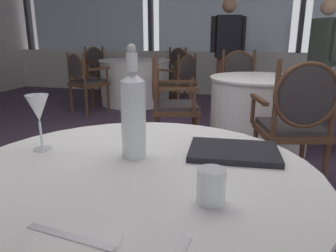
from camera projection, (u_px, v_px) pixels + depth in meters
ground_plane at (161, 194)px, 2.41m from camera, size 15.15×15.15×0.00m
window_wall_far at (221, 35)px, 6.16m from camera, size 9.16×0.14×2.92m
side_plate at (70, 239)px, 0.63m from camera, size 0.21×0.21×0.01m
butter_knife at (70, 237)px, 0.63m from camera, size 0.21×0.05×0.00m
water_bottle at (133, 112)px, 1.04m from camera, size 0.08×0.08×0.37m
wine_glass at (38, 109)px, 1.10m from camera, size 0.08×0.08×0.20m
water_tumbler at (211, 186)px, 0.77m from camera, size 0.07×0.07×0.09m
menu_book at (234, 151)px, 1.10m from camera, size 0.32×0.24×0.02m
background_table_0 at (258, 114)px, 3.25m from camera, size 1.00×1.00×0.76m
dining_chair_0_0 at (297, 117)px, 2.29m from camera, size 0.61×0.56×1.01m
dining_chair_0_2 at (239, 83)px, 4.10m from camera, size 0.61×0.56×0.98m
dining_chair_0_3 at (167, 97)px, 3.20m from camera, size 0.56×0.61×0.97m
background_table_1 at (135, 82)px, 5.55m from camera, size 1.22×1.22×0.76m
dining_chair_1_0 at (181, 79)px, 4.85m from camera, size 0.62×0.65×0.90m
dining_chair_1_1 at (174, 67)px, 6.24m from camera, size 0.65×0.62×0.94m
dining_chair_1_2 at (98, 68)px, 6.16m from camera, size 0.62×0.65×0.96m
dining_chair_1_3 at (84, 78)px, 4.76m from camera, size 0.65×0.62×0.91m
diner_person_0 at (323, 56)px, 4.11m from camera, size 0.34×0.49×1.60m
diner_person_1 at (227, 48)px, 4.88m from camera, size 0.52×0.28×1.69m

